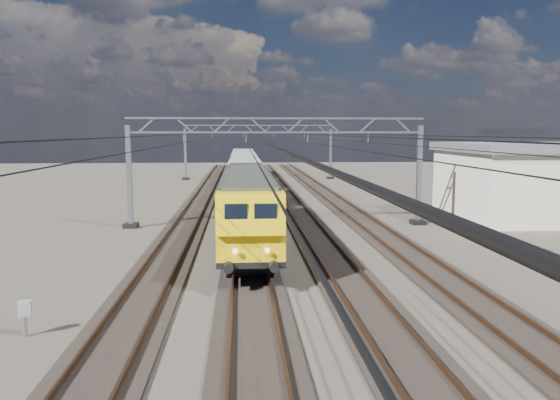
{
  "coord_description": "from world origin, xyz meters",
  "views": [
    {
      "loc": [
        -2.37,
        -31.47,
        6.16
      ],
      "look_at": [
        -0.19,
        -1.37,
        2.4
      ],
      "focal_mm": 35.0,
      "sensor_mm": 36.0,
      "label": 1
    }
  ],
  "objects": [
    {
      "name": "trackside_cabinet",
      "position": [
        -8.9,
        -15.05,
        0.83
      ],
      "size": [
        0.42,
        0.35,
        1.11
      ],
      "rotation": [
        0.0,
        0.0,
        0.21
      ],
      "color": "gray",
      "rests_on": "ground"
    },
    {
      "name": "track_outer_west",
      "position": [
        -6.0,
        0.0,
        0.07
      ],
      "size": [
        2.6,
        140.0,
        0.3
      ],
      "color": "black",
      "rests_on": "ground"
    },
    {
      "name": "track_loco",
      "position": [
        -2.0,
        0.0,
        0.07
      ],
      "size": [
        2.6,
        140.0,
        0.3
      ],
      "color": "black",
      "rests_on": "ground"
    },
    {
      "name": "track_outer_east",
      "position": [
        6.0,
        0.0,
        0.07
      ],
      "size": [
        2.6,
        140.0,
        0.3
      ],
      "color": "black",
      "rests_on": "ground"
    },
    {
      "name": "track_inner_east",
      "position": [
        2.0,
        0.0,
        0.07
      ],
      "size": [
        2.6,
        140.0,
        0.3
      ],
      "color": "black",
      "rests_on": "ground"
    },
    {
      "name": "catenary_gantry_far",
      "position": [
        0.0,
        40.0,
        3.91
      ],
      "size": [
        19.9,
        0.9,
        7.11
      ],
      "color": "gray",
      "rests_on": "ground"
    },
    {
      "name": "hopper_wagon_mid",
      "position": [
        -2.0,
        30.66,
        2.23
      ],
      "size": [
        3.38,
        13.0,
        3.25
      ],
      "color": "black",
      "rests_on": "ground"
    },
    {
      "name": "locomotive",
      "position": [
        -2.0,
        -1.24,
        2.33
      ],
      "size": [
        2.76,
        21.1,
        3.62
      ],
      "color": "black",
      "rests_on": "ground"
    },
    {
      "name": "overhead_wires",
      "position": [
        0.0,
        8.0,
        5.75
      ],
      "size": [
        12.03,
        140.0,
        0.53
      ],
      "color": "black",
      "rests_on": "ground"
    },
    {
      "name": "hopper_wagon_third",
      "position": [
        -2.0,
        44.86,
        2.23
      ],
      "size": [
        3.38,
        13.0,
        3.25
      ],
      "color": "black",
      "rests_on": "ground"
    },
    {
      "name": "catenary_gantry_mid",
      "position": [
        0.0,
        4.0,
        3.91
      ],
      "size": [
        19.9,
        0.9,
        7.11
      ],
      "color": "gray",
      "rests_on": "ground"
    },
    {
      "name": "hopper_wagon_lead",
      "position": [
        -2.0,
        16.46,
        2.23
      ],
      "size": [
        3.38,
        13.0,
        3.25
      ],
      "color": "black",
      "rests_on": "ground"
    },
    {
      "name": "ground",
      "position": [
        0.0,
        0.0,
        0.0
      ],
      "size": [
        160.0,
        160.0,
        0.0
      ],
      "primitive_type": "plane",
      "color": "black",
      "rests_on": "ground"
    }
  ]
}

